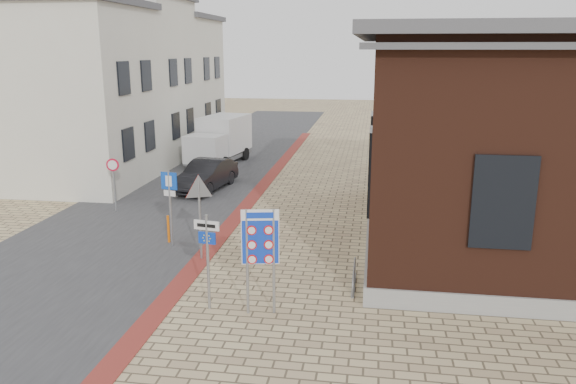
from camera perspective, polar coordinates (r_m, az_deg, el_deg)
The scene contains 16 objects.
ground at distance 13.76m, azimuth -5.05°, elevation -12.45°, with size 120.00×120.00×0.00m, color tan.
road_strip at distance 28.90m, azimuth -8.63°, elevation 1.81°, with size 7.00×60.00×0.02m, color #38383A.
curb_strip at distance 23.32m, azimuth -4.03°, elevation -1.07°, with size 0.60×40.00×0.02m, color maroon.
brick_building at distance 20.01m, azimuth 26.10°, elevation 5.11°, with size 13.00×13.00×6.80m.
townhouse_near at distance 27.80m, azimuth -21.87°, elevation 9.14°, with size 7.40×6.40×8.30m.
townhouse_mid at distance 33.08m, azimuth -16.66°, elevation 10.92°, with size 7.40×6.40×9.10m.
townhouse_far at distance 38.61m, azimuth -12.80°, elevation 10.97°, with size 7.40×6.40×8.30m.
bike_rack at distance 15.31m, azimuth 6.71°, elevation -8.54°, with size 0.08×1.80×0.60m.
sedan at distance 25.56m, azimuth -8.27°, elevation 1.71°, with size 1.43×4.10×1.35m, color black.
box_truck at distance 31.32m, azimuth -6.92°, elevation 5.29°, with size 2.70×5.17×2.58m.
border_sign at distance 13.17m, azimuth -2.84°, elevation -4.87°, with size 0.88×0.22×2.60m.
essen_sign at distance 13.60m, azimuth -8.19°, elevation -5.60°, with size 0.64×0.14×2.40m.
parking_sign at distance 18.15m, azimuth -11.92°, elevation -0.27°, with size 0.55×0.14×2.51m.
yield_sign at distance 16.76m, azimuth -9.02°, elevation -0.43°, with size 0.86×0.42×2.57m.
speed_sign at distance 22.75m, azimuth -17.29°, elevation 1.49°, with size 0.50×0.10×2.11m.
bollard at distance 18.81m, azimuth -12.05°, elevation -3.72°, with size 0.08×0.08×0.93m, color orange.
Camera 1 is at (3.03, -11.92, 6.18)m, focal length 35.00 mm.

